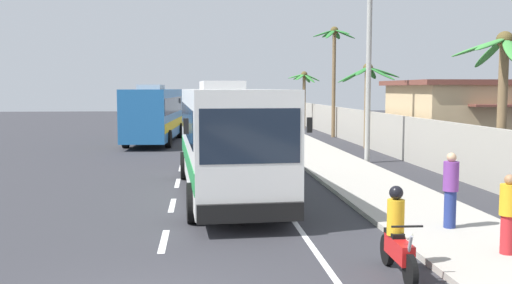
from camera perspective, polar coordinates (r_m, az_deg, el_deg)
sidewalk_kerb at (r=19.93m, az=11.96°, el=-4.54°), size 3.20×90.00×0.14m
lane_markings at (r=23.72m, az=-2.58°, el=-3.02°), size 3.40×71.00×0.01m
boundary_wall at (r=24.84m, az=17.61°, el=-0.42°), size 0.24×60.00×2.13m
coach_bus_foreground at (r=18.73m, az=-3.01°, el=0.66°), size 3.42×11.45×3.70m
coach_bus_far_lane at (r=36.95m, az=-10.03°, el=2.86°), size 3.44×10.76×3.67m
motorcycle_beside_bus at (r=28.61m, az=0.82°, el=-0.25°), size 0.56×1.96×1.64m
motorcycle_trailing at (r=11.07m, az=13.82°, el=-9.36°), size 0.56×1.96×1.65m
pedestrian_near_kerb at (r=12.60m, az=23.71°, el=-6.43°), size 0.36×0.36×1.61m
pedestrian_far_walk at (r=14.42m, az=18.70°, el=-4.38°), size 0.36×0.36×1.80m
utility_pole_mid at (r=27.14m, az=11.11°, el=8.94°), size 2.54×0.24×10.02m
palm_nearest at (r=33.66m, az=10.98°, el=5.19°), size 3.64×3.34×4.89m
palm_second at (r=41.15m, az=7.73°, el=8.40°), size 3.03×2.94×7.75m
palm_third at (r=21.00m, az=23.29°, el=6.08°), size 3.30×3.15×5.33m
palm_fourth at (r=49.43m, az=4.77°, el=5.55°), size 2.85×2.53×4.90m
roadside_building at (r=31.76m, az=23.93°, el=2.14°), size 11.62×7.34×3.84m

